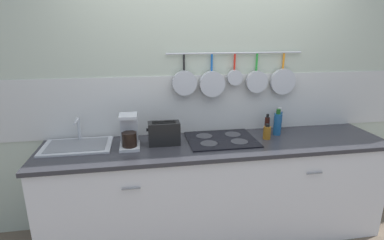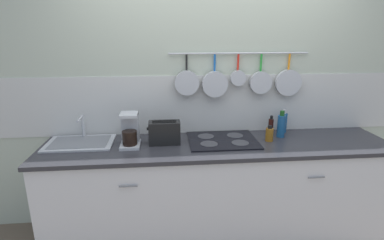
{
  "view_description": "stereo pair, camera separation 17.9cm",
  "coord_description": "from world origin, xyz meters",
  "px_view_note": "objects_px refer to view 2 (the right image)",
  "views": [
    {
      "loc": [
        -0.63,
        -2.36,
        1.84
      ],
      "look_at": [
        -0.23,
        0.0,
        1.13
      ],
      "focal_mm": 28.0,
      "sensor_mm": 36.0,
      "label": 1
    },
    {
      "loc": [
        -0.46,
        -2.38,
        1.84
      ],
      "look_at": [
        -0.23,
        0.0,
        1.13
      ],
      "focal_mm": 28.0,
      "sensor_mm": 36.0,
      "label": 2
    }
  ],
  "objects_px": {
    "bottle_hot_sauce": "(271,126)",
    "bottle_sesame_oil": "(281,125)",
    "bottle_cooking_wine": "(284,122)",
    "toaster": "(165,133)",
    "bottle_vinegar": "(269,134)",
    "coffee_maker": "(130,132)"
  },
  "relations": [
    {
      "from": "coffee_maker",
      "to": "bottle_vinegar",
      "type": "height_order",
      "value": "coffee_maker"
    },
    {
      "from": "bottle_vinegar",
      "to": "bottle_hot_sauce",
      "type": "relative_size",
      "value": 0.77
    },
    {
      "from": "toaster",
      "to": "bottle_hot_sauce",
      "type": "relative_size",
      "value": 1.54
    },
    {
      "from": "bottle_hot_sauce",
      "to": "coffee_maker",
      "type": "bearing_deg",
      "value": -173.53
    },
    {
      "from": "bottle_hot_sauce",
      "to": "toaster",
      "type": "bearing_deg",
      "value": -171.84
    },
    {
      "from": "bottle_hot_sauce",
      "to": "bottle_sesame_oil",
      "type": "distance_m",
      "value": 0.1
    },
    {
      "from": "bottle_hot_sauce",
      "to": "bottle_sesame_oil",
      "type": "height_order",
      "value": "bottle_sesame_oil"
    },
    {
      "from": "coffee_maker",
      "to": "toaster",
      "type": "height_order",
      "value": "coffee_maker"
    },
    {
      "from": "bottle_hot_sauce",
      "to": "bottle_cooking_wine",
      "type": "height_order",
      "value": "bottle_cooking_wine"
    },
    {
      "from": "bottle_hot_sauce",
      "to": "bottle_cooking_wine",
      "type": "xyz_separation_m",
      "value": [
        0.15,
        0.06,
        0.02
      ]
    },
    {
      "from": "bottle_cooking_wine",
      "to": "bottle_vinegar",
      "type": "bearing_deg",
      "value": -133.84
    },
    {
      "from": "bottle_hot_sauce",
      "to": "bottle_sesame_oil",
      "type": "relative_size",
      "value": 0.74
    },
    {
      "from": "toaster",
      "to": "bottle_cooking_wine",
      "type": "height_order",
      "value": "bottle_cooking_wine"
    },
    {
      "from": "toaster",
      "to": "bottle_vinegar",
      "type": "height_order",
      "value": "toaster"
    },
    {
      "from": "coffee_maker",
      "to": "bottle_sesame_oil",
      "type": "relative_size",
      "value": 1.14
    },
    {
      "from": "bottle_sesame_oil",
      "to": "coffee_maker",
      "type": "bearing_deg",
      "value": -176.84
    },
    {
      "from": "bottle_sesame_oil",
      "to": "bottle_cooking_wine",
      "type": "distance_m",
      "value": 0.15
    },
    {
      "from": "toaster",
      "to": "bottle_sesame_oil",
      "type": "distance_m",
      "value": 1.07
    },
    {
      "from": "toaster",
      "to": "bottle_cooking_wine",
      "type": "xyz_separation_m",
      "value": [
        1.14,
        0.21,
        -0.0
      ]
    },
    {
      "from": "coffee_maker",
      "to": "toaster",
      "type": "distance_m",
      "value": 0.29
    },
    {
      "from": "toaster",
      "to": "bottle_hot_sauce",
      "type": "xyz_separation_m",
      "value": [
        0.99,
        0.14,
        -0.02
      ]
    },
    {
      "from": "coffee_maker",
      "to": "toaster",
      "type": "bearing_deg",
      "value": 0.63
    }
  ]
}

